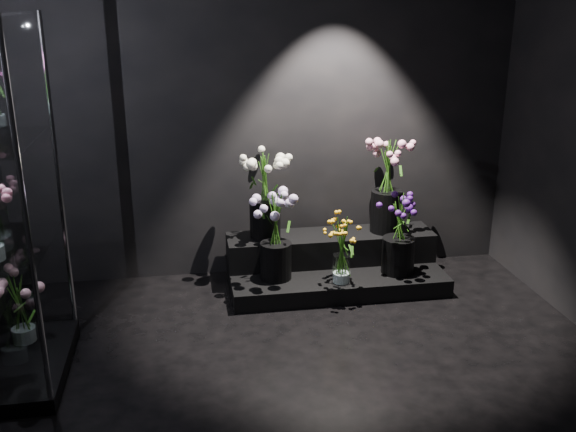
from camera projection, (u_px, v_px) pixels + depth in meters
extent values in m
plane|color=black|center=(315.00, 410.00, 3.54)|extent=(4.00, 4.00, 0.00)
plane|color=black|center=(265.00, 103.00, 4.97)|extent=(4.00, 0.00, 4.00)
plane|color=black|center=(537.00, 412.00, 1.23)|extent=(4.00, 0.00, 4.00)
cube|color=black|center=(335.00, 277.00, 5.08)|extent=(1.67, 0.74, 0.14)
cube|color=black|center=(330.00, 247.00, 5.19)|extent=(1.67, 0.37, 0.23)
cube|color=black|center=(20.00, 366.00, 3.89)|extent=(0.57, 0.95, 0.10)
cube|color=white|center=(2.00, 249.00, 3.65)|extent=(0.51, 0.89, 0.01)
cylinder|color=white|center=(341.00, 269.00, 4.79)|extent=(0.14, 0.14, 0.22)
cylinder|color=black|center=(276.00, 261.00, 4.85)|extent=(0.24, 0.24, 0.29)
cylinder|color=black|center=(398.00, 255.00, 4.96)|extent=(0.25, 0.25, 0.28)
cylinder|color=black|center=(265.00, 218.00, 5.04)|extent=(0.24, 0.24, 0.31)
cylinder|color=black|center=(386.00, 211.00, 5.17)|extent=(0.25, 0.25, 0.34)
cylinder|color=white|center=(22.00, 322.00, 4.03)|extent=(0.16, 0.16, 0.27)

